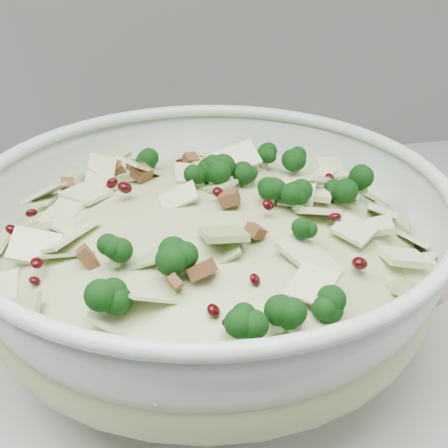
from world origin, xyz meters
The scene contains 2 objects.
mixing_bowl centered at (0.60, 1.60, 0.98)m, with size 0.47×0.47×0.15m.
salad centered at (0.60, 1.60, 1.00)m, with size 0.43×0.43×0.15m.
Camera 1 is at (0.53, 1.20, 1.25)m, focal length 50.00 mm.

